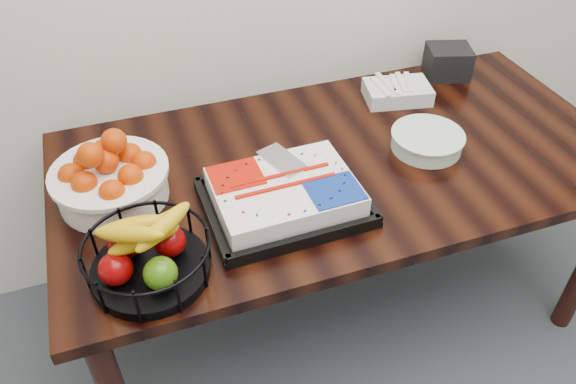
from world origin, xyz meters
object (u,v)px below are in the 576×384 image
object	(u,v)px
fruit_basket	(148,255)
plate_stack	(427,141)
tangerine_bowl	(109,173)
table	(342,178)
cake_tray	(284,196)
napkin_box	(448,62)

from	to	relation	value
fruit_basket	plate_stack	distance (m)	0.95
tangerine_bowl	plate_stack	world-z (taller)	tangerine_bowl
table	tangerine_bowl	distance (m)	0.73
cake_tray	fruit_basket	distance (m)	0.42
table	fruit_basket	size ratio (longest dim) A/B	5.72
cake_tray	plate_stack	xyz separation A→B (m)	(0.52, 0.11, -0.01)
plate_stack	fruit_basket	bearing A→B (deg)	-165.31
plate_stack	napkin_box	world-z (taller)	napkin_box
cake_tray	napkin_box	distance (m)	0.98
fruit_basket	napkin_box	xyz separation A→B (m)	(1.23, 0.64, -0.01)
fruit_basket	napkin_box	size ratio (longest dim) A/B	1.98
table	tangerine_bowl	xyz separation A→B (m)	(-0.70, 0.04, 0.18)
fruit_basket	plate_stack	bearing A→B (deg)	14.69
tangerine_bowl	fruit_basket	world-z (taller)	tangerine_bowl
tangerine_bowl	plate_stack	xyz separation A→B (m)	(0.97, -0.09, -0.06)
napkin_box	fruit_basket	bearing A→B (deg)	-152.64
cake_tray	tangerine_bowl	distance (m)	0.50
cake_tray	tangerine_bowl	size ratio (longest dim) A/B	1.36
fruit_basket	plate_stack	xyz separation A→B (m)	(0.92, 0.24, -0.04)
table	plate_stack	distance (m)	0.30
table	plate_stack	size ratio (longest dim) A/B	7.72
plate_stack	tangerine_bowl	bearing A→B (deg)	174.89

